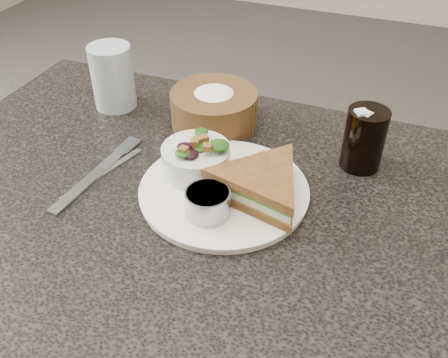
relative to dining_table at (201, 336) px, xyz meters
name	(u,v)px	position (x,y,z in m)	size (l,w,h in m)	color
dining_table	(201,336)	(0.00, 0.00, 0.00)	(1.00, 0.70, 0.75)	black
dinner_plate	(224,191)	(0.04, 0.02, 0.38)	(0.27, 0.27, 0.01)	silver
sandwich	(261,185)	(0.10, 0.02, 0.41)	(0.18, 0.18, 0.05)	brown
salad_bowl	(196,155)	(-0.02, 0.05, 0.42)	(0.11, 0.11, 0.06)	silver
dressing_ramekin	(208,203)	(0.04, -0.04, 0.41)	(0.07, 0.07, 0.04)	#959BA3
orange_wedge	(263,156)	(0.08, 0.11, 0.40)	(0.06, 0.06, 0.03)	#EA5208
fork	(93,177)	(-0.18, -0.02, 0.38)	(0.02, 0.20, 0.01)	#8F9499
knife	(103,173)	(-0.17, 0.00, 0.38)	(0.01, 0.17, 0.00)	#ABABAB
bread_basket	(214,103)	(-0.05, 0.21, 0.42)	(0.16, 0.16, 0.09)	brown
cola_glass	(365,136)	(0.23, 0.18, 0.43)	(0.07, 0.07, 0.12)	black
water_glass	(113,77)	(-0.27, 0.21, 0.44)	(0.08, 0.08, 0.13)	#9FB0BB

